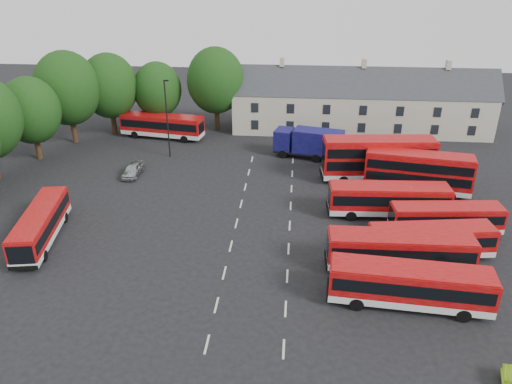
# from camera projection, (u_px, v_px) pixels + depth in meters

# --- Properties ---
(ground) EXTENTS (140.00, 140.00, 0.00)m
(ground) POSITION_uv_depth(u_px,v_px,m) (234.00, 234.00, 44.97)
(ground) COLOR black
(ground) RESTS_ON ground
(lane_markings) EXTENTS (5.15, 33.80, 0.01)m
(lane_markings) POSITION_uv_depth(u_px,v_px,m) (263.00, 224.00, 46.57)
(lane_markings) COLOR beige
(lane_markings) RESTS_ON ground
(treeline) EXTENTS (29.92, 32.59, 12.01)m
(treeline) POSITION_uv_depth(u_px,v_px,m) (84.00, 99.00, 60.98)
(treeline) COLOR black
(treeline) RESTS_ON ground
(terrace_houses) EXTENTS (35.70, 7.13, 10.06)m
(terrace_houses) POSITION_uv_depth(u_px,v_px,m) (360.00, 104.00, 69.09)
(terrace_houses) COLOR beige
(terrace_houses) RESTS_ON ground
(bus_row_a) EXTENTS (11.48, 3.53, 3.20)m
(bus_row_a) POSITION_uv_depth(u_px,v_px,m) (410.00, 283.00, 35.15)
(bus_row_a) COLOR silver
(bus_row_a) RESTS_ON ground
(bus_row_b) EXTENTS (11.37, 2.83, 3.20)m
(bus_row_b) POSITION_uv_depth(u_px,v_px,m) (400.00, 249.00, 39.15)
(bus_row_b) COLOR silver
(bus_row_b) RESTS_ON ground
(bus_row_c) EXTENTS (10.41, 3.75, 2.88)m
(bus_row_c) POSITION_uv_depth(u_px,v_px,m) (431.00, 239.00, 40.95)
(bus_row_c) COLOR silver
(bus_row_c) RESTS_ON ground
(bus_row_d) EXTENTS (9.98, 3.15, 2.77)m
(bus_row_d) POSITION_uv_depth(u_px,v_px,m) (446.00, 217.00, 44.46)
(bus_row_d) COLOR silver
(bus_row_d) RESTS_ON ground
(bus_row_e) EXTENTS (11.40, 3.14, 3.19)m
(bus_row_e) POSITION_uv_depth(u_px,v_px,m) (389.00, 198.00, 47.31)
(bus_row_e) COLOR silver
(bus_row_e) RESTS_ON ground
(bus_dd_south) EXTENTS (11.04, 4.19, 4.42)m
(bus_dd_south) POSITION_uv_depth(u_px,v_px,m) (418.00, 170.00, 51.65)
(bus_dd_south) COLOR silver
(bus_dd_south) RESTS_ON ground
(bus_dd_north) EXTENTS (12.23, 3.85, 4.93)m
(bus_dd_north) POSITION_uv_depth(u_px,v_px,m) (378.00, 157.00, 54.29)
(bus_dd_north) COLOR silver
(bus_dd_north) RESTS_ON ground
(bus_west) EXTENTS (3.99, 10.49, 2.90)m
(bus_west) POSITION_uv_depth(u_px,v_px,m) (40.00, 223.00, 43.27)
(bus_west) COLOR silver
(bus_west) RESTS_ON ground
(bus_north) EXTENTS (11.51, 4.39, 3.18)m
(bus_north) POSITION_uv_depth(u_px,v_px,m) (162.00, 124.00, 67.26)
(bus_north) COLOR silver
(bus_north) RESTS_ON ground
(box_truck) EXTENTS (8.66, 4.48, 3.63)m
(box_truck) POSITION_uv_depth(u_px,v_px,m) (310.00, 142.00, 60.65)
(box_truck) COLOR black
(box_truck) RESTS_ON ground
(silver_car) EXTENTS (1.89, 4.27, 1.43)m
(silver_car) POSITION_uv_depth(u_px,v_px,m) (133.00, 170.00, 56.42)
(silver_car) COLOR #B1B4B9
(silver_car) RESTS_ON ground
(lamppost) EXTENTS (0.67, 0.37, 9.60)m
(lamppost) POSITION_uv_depth(u_px,v_px,m) (167.00, 117.00, 59.63)
(lamppost) COLOR black
(lamppost) RESTS_ON ground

